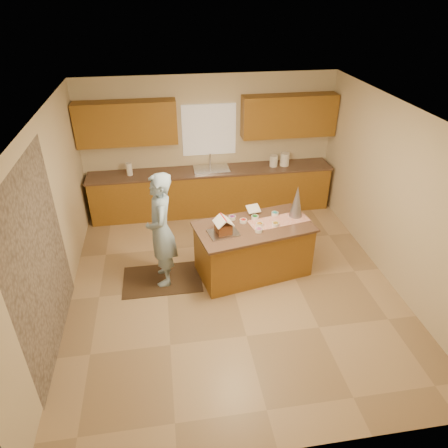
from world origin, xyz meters
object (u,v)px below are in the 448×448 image
at_px(island_base, 253,250).
at_px(boy, 161,230).
at_px(tinsel_tree, 297,202).
at_px(gingerbread_house, 223,226).

xyz_separation_m(island_base, boy, (-1.43, 0.01, 0.51)).
height_order(tinsel_tree, gingerbread_house, tinsel_tree).
height_order(tinsel_tree, boy, boy).
bearing_deg(gingerbread_house, boy, 170.25).
distance_m(island_base, tinsel_tree, 1.04).
bearing_deg(boy, gingerbread_house, 78.40).
relative_size(tinsel_tree, boy, 0.29).
distance_m(tinsel_tree, boy, 2.18).
xyz_separation_m(boy, gingerbread_house, (0.92, -0.16, 0.08)).
xyz_separation_m(island_base, gingerbread_house, (-0.51, -0.15, 0.59)).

